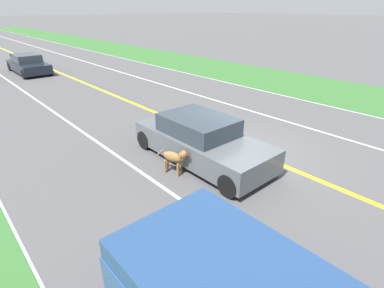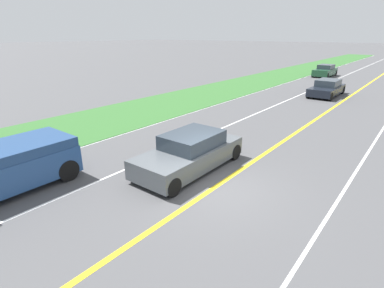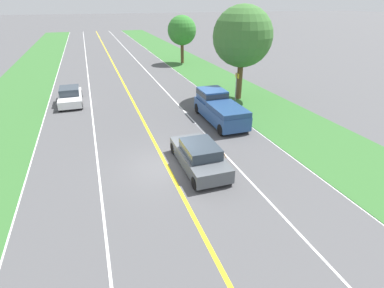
% 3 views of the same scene
% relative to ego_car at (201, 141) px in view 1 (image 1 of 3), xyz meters
% --- Properties ---
extents(ground_plane, '(400.00, 400.00, 0.00)m').
position_rel_ego_car_xyz_m(ground_plane, '(-1.61, 0.61, -0.66)').
color(ground_plane, '#4C4C4F').
extents(centre_divider_line, '(0.18, 160.00, 0.01)m').
position_rel_ego_car_xyz_m(centre_divider_line, '(-1.61, 0.61, -0.65)').
color(centre_divider_line, yellow).
rests_on(centre_divider_line, ground).
extents(lane_edge_line_right, '(0.14, 160.00, 0.01)m').
position_rel_ego_car_xyz_m(lane_edge_line_right, '(5.39, 0.61, -0.65)').
color(lane_edge_line_right, white).
rests_on(lane_edge_line_right, ground).
extents(lane_edge_line_left, '(0.14, 160.00, 0.01)m').
position_rel_ego_car_xyz_m(lane_edge_line_left, '(-8.61, 0.61, -0.65)').
color(lane_edge_line_left, white).
rests_on(lane_edge_line_left, ground).
extents(lane_dash_same_dir, '(0.10, 160.00, 0.01)m').
position_rel_ego_car_xyz_m(lane_dash_same_dir, '(1.89, 0.61, -0.65)').
color(lane_dash_same_dir, white).
rests_on(lane_dash_same_dir, ground).
extents(lane_dash_oncoming, '(0.10, 160.00, 0.01)m').
position_rel_ego_car_xyz_m(lane_dash_oncoming, '(-5.11, 0.61, -0.65)').
color(lane_dash_oncoming, white).
rests_on(lane_dash_oncoming, ground).
extents(grass_verge_left, '(6.00, 160.00, 0.03)m').
position_rel_ego_car_xyz_m(grass_verge_left, '(-11.61, 0.61, -0.64)').
color(grass_verge_left, '#33662D').
rests_on(grass_verge_left, ground).
extents(ego_car, '(1.94, 4.66, 1.41)m').
position_rel_ego_car_xyz_m(ego_car, '(0.00, 0.00, 0.00)').
color(ego_car, '#51565B').
rests_on(ego_car, ground).
extents(dog, '(0.45, 1.07, 0.85)m').
position_rel_ego_car_xyz_m(dog, '(1.19, 0.18, -0.12)').
color(dog, olive).
rests_on(dog, ground).
extents(car_trailing_near, '(1.91, 4.72, 1.33)m').
position_rel_ego_car_xyz_m(car_trailing_near, '(0.07, -18.46, -0.03)').
color(car_trailing_near, black).
rests_on(car_trailing_near, ground).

